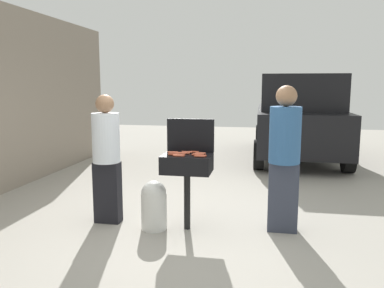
# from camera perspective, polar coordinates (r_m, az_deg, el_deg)

# --- Properties ---
(ground_plane) EXTENTS (24.00, 24.00, 0.00)m
(ground_plane) POSITION_cam_1_polar(r_m,az_deg,el_deg) (5.00, -3.08, -12.22)
(ground_plane) COLOR #9E998E
(bbq_grill) EXTENTS (0.60, 0.44, 0.94)m
(bbq_grill) POSITION_cam_1_polar(r_m,az_deg,el_deg) (4.74, -0.73, -3.31)
(bbq_grill) COLOR black
(bbq_grill) RESTS_ON ground
(grill_lid_open) EXTENTS (0.60, 0.05, 0.42)m
(grill_lid_open) POSITION_cam_1_polar(r_m,az_deg,el_deg) (4.89, -0.22, 1.29)
(grill_lid_open) COLOR black
(grill_lid_open) RESTS_ON bbq_grill
(hot_dog_0) EXTENTS (0.13, 0.03, 0.03)m
(hot_dog_0) POSITION_cam_1_polar(r_m,az_deg,el_deg) (4.76, -2.59, -1.32)
(hot_dog_0) COLOR #C6593D
(hot_dog_0) RESTS_ON bbq_grill
(hot_dog_1) EXTENTS (0.13, 0.03, 0.03)m
(hot_dog_1) POSITION_cam_1_polar(r_m,az_deg,el_deg) (4.70, -1.76, -1.45)
(hot_dog_1) COLOR #B74C33
(hot_dog_1) RESTS_ON bbq_grill
(hot_dog_2) EXTENTS (0.13, 0.04, 0.03)m
(hot_dog_2) POSITION_cam_1_polar(r_m,az_deg,el_deg) (4.74, 1.28, -1.37)
(hot_dog_2) COLOR #C6593D
(hot_dog_2) RESTS_ON bbq_grill
(hot_dog_3) EXTENTS (0.13, 0.03, 0.03)m
(hot_dog_3) POSITION_cam_1_polar(r_m,az_deg,el_deg) (4.58, -2.02, -1.73)
(hot_dog_3) COLOR #C6593D
(hot_dog_3) RESTS_ON bbq_grill
(hot_dog_4) EXTENTS (0.13, 0.04, 0.03)m
(hot_dog_4) POSITION_cam_1_polar(r_m,az_deg,el_deg) (4.75, -1.10, -1.35)
(hot_dog_4) COLOR #C6593D
(hot_dog_4) RESTS_ON bbq_grill
(hot_dog_5) EXTENTS (0.13, 0.03, 0.03)m
(hot_dog_5) POSITION_cam_1_polar(r_m,az_deg,el_deg) (4.82, -0.75, -1.20)
(hot_dog_5) COLOR #C6593D
(hot_dog_5) RESTS_ON bbq_grill
(hot_dog_6) EXTENTS (0.13, 0.03, 0.03)m
(hot_dog_6) POSITION_cam_1_polar(r_m,az_deg,el_deg) (4.57, 1.33, -1.74)
(hot_dog_6) COLOR #AD4228
(hot_dog_6) RESTS_ON bbq_grill
(hot_dog_7) EXTENTS (0.13, 0.03, 0.03)m
(hot_dog_7) POSITION_cam_1_polar(r_m,az_deg,el_deg) (4.54, 1.14, -1.81)
(hot_dog_7) COLOR #B74C33
(hot_dog_7) RESTS_ON bbq_grill
(hot_dog_8) EXTENTS (0.13, 0.03, 0.03)m
(hot_dog_8) POSITION_cam_1_polar(r_m,az_deg,el_deg) (4.68, 0.98, -1.50)
(hot_dog_8) COLOR #C6593D
(hot_dog_8) RESTS_ON bbq_grill
(hot_dog_9) EXTENTS (0.13, 0.04, 0.03)m
(hot_dog_9) POSITION_cam_1_polar(r_m,az_deg,el_deg) (4.83, 0.26, -1.18)
(hot_dog_9) COLOR #AD4228
(hot_dog_9) RESTS_ON bbq_grill
(hot_dog_10) EXTENTS (0.13, 0.04, 0.03)m
(hot_dog_10) POSITION_cam_1_polar(r_m,az_deg,el_deg) (4.81, -2.84, -1.23)
(hot_dog_10) COLOR #C6593D
(hot_dog_10) RESTS_ON bbq_grill
(hot_dog_11) EXTENTS (0.13, 0.04, 0.03)m
(hot_dog_11) POSITION_cam_1_polar(r_m,az_deg,el_deg) (4.65, -2.76, -1.57)
(hot_dog_11) COLOR #AD4228
(hot_dog_11) RESTS_ON bbq_grill
(hot_dog_12) EXTENTS (0.13, 0.04, 0.03)m
(hot_dog_12) POSITION_cam_1_polar(r_m,az_deg,el_deg) (4.63, 0.77, -1.60)
(hot_dog_12) COLOR #AD4228
(hot_dog_12) RESTS_ON bbq_grill
(hot_dog_13) EXTENTS (0.13, 0.04, 0.03)m
(hot_dog_13) POSITION_cam_1_polar(r_m,az_deg,el_deg) (4.60, -1.85, -1.68)
(hot_dog_13) COLOR #C6593D
(hot_dog_13) RESTS_ON bbq_grill
(propane_tank) EXTENTS (0.32, 0.32, 0.62)m
(propane_tank) POSITION_cam_1_polar(r_m,az_deg,el_deg) (4.88, -5.64, -8.81)
(propane_tank) COLOR silver
(propane_tank) RESTS_ON ground
(person_left) EXTENTS (0.35, 0.35, 1.67)m
(person_left) POSITION_cam_1_polar(r_m,az_deg,el_deg) (5.08, -12.51, -1.48)
(person_left) COLOR black
(person_left) RESTS_ON ground
(person_right) EXTENTS (0.37, 0.37, 1.78)m
(person_right) POSITION_cam_1_polar(r_m,az_deg,el_deg) (4.78, 13.47, -1.40)
(person_right) COLOR #333847
(person_right) RESTS_ON ground
(parked_minivan) EXTENTS (2.07, 4.42, 2.02)m
(parked_minivan) POSITION_cam_1_polar(r_m,az_deg,el_deg) (9.76, 15.33, 3.92)
(parked_minivan) COLOR black
(parked_minivan) RESTS_ON ground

